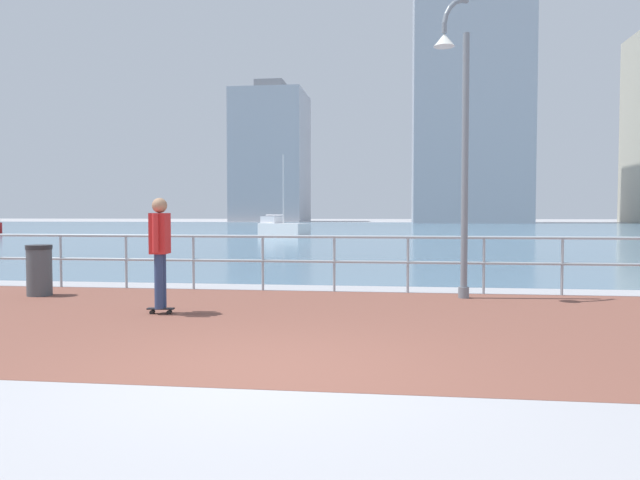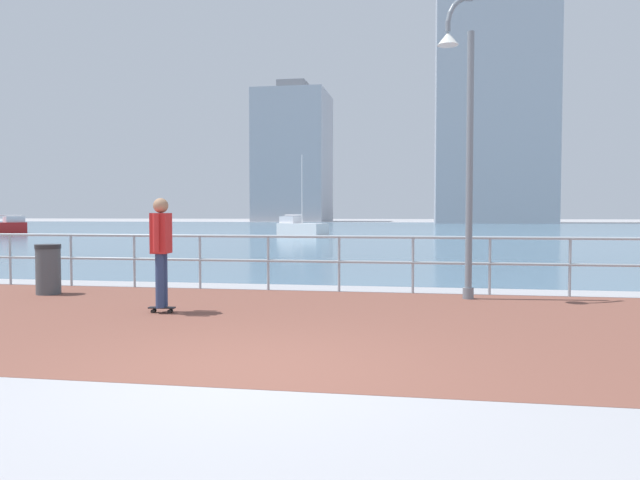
{
  "view_description": "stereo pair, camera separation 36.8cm",
  "coord_description": "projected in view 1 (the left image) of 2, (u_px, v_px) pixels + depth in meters",
  "views": [
    {
      "loc": [
        1.24,
        -5.68,
        1.51
      ],
      "look_at": [
        0.04,
        3.6,
        1.1
      ],
      "focal_mm": 34.48,
      "sensor_mm": 36.0,
      "label": 1
    },
    {
      "loc": [
        1.6,
        -5.62,
        1.51
      ],
      "look_at": [
        0.04,
        3.6,
        1.1
      ],
      "focal_mm": 34.48,
      "sensor_mm": 36.0,
      "label": 2
    }
  ],
  "objects": [
    {
      "name": "tower_beige",
      "position": [
        469.0,
        84.0,
        93.95
      ],
      "size": [
        17.07,
        14.66,
        44.32
      ],
      "color": "#A3A8B2",
      "rests_on": "ground"
    },
    {
      "name": "skateboarder",
      "position": [
        160.0,
        244.0,
        9.15
      ],
      "size": [
        0.41,
        0.56,
        1.74
      ],
      "color": "black",
      "rests_on": "ground"
    },
    {
      "name": "sailboat_gray",
      "position": [
        282.0,
        228.0,
        41.07
      ],
      "size": [
        3.83,
        3.18,
        5.4
      ],
      "color": "white",
      "rests_on": "ground"
    },
    {
      "name": "trash_bin",
      "position": [
        39.0,
        270.0,
        11.19
      ],
      "size": [
        0.46,
        0.46,
        0.93
      ],
      "color": "#474C51",
      "rests_on": "ground"
    },
    {
      "name": "tower_glass",
      "position": [
        271.0,
        157.0,
        110.65
      ],
      "size": [
        12.54,
        13.52,
        25.06
      ],
      "color": "#A3A8B2",
      "rests_on": "ground"
    },
    {
      "name": "harbor_water",
      "position": [
        386.0,
        229.0,
        56.38
      ],
      "size": [
        180.0,
        88.0,
        0.0
      ],
      "primitive_type": "cube",
      "color": "slate",
      "rests_on": "ground"
    },
    {
      "name": "waterfront_railing",
      "position": [
        334.0,
        253.0,
        11.76
      ],
      "size": [
        25.25,
        0.06,
        1.09
      ],
      "color": "#9EADB7",
      "rests_on": "ground"
    },
    {
      "name": "ground",
      "position": [
        383.0,
        233.0,
        45.48
      ],
      "size": [
        220.0,
        220.0,
        0.0
      ],
      "primitive_type": "plane",
      "color": "#9E9EA3"
    },
    {
      "name": "brick_paving",
      "position": [
        309.0,
        322.0,
        8.53
      ],
      "size": [
        28.0,
        6.6,
        0.01
      ],
      "primitive_type": "cube",
      "color": "brown",
      "rests_on": "ground"
    },
    {
      "name": "lamppost",
      "position": [
        459.0,
        133.0,
        10.67
      ],
      "size": [
        0.68,
        0.64,
        5.24
      ],
      "color": "slate",
      "rests_on": "ground"
    }
  ]
}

